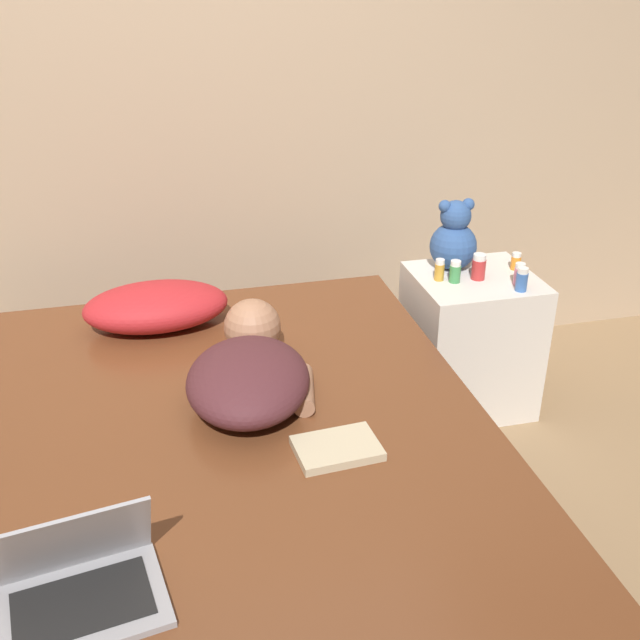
# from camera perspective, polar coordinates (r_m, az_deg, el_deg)

# --- Properties ---
(ground_plane) EXTENTS (12.00, 12.00, 0.00)m
(ground_plane) POSITION_cam_1_polar(r_m,az_deg,el_deg) (2.43, -7.94, -17.82)
(ground_plane) COLOR #937551
(wall_back) EXTENTS (8.00, 0.06, 2.60)m
(wall_back) POSITION_cam_1_polar(r_m,az_deg,el_deg) (2.97, -12.46, 18.62)
(wall_back) COLOR tan
(wall_back) RESTS_ON ground_plane
(bed) EXTENTS (1.62, 1.86, 0.49)m
(bed) POSITION_cam_1_polar(r_m,az_deg,el_deg) (2.26, -8.34, -13.43)
(bed) COLOR #4C331E
(bed) RESTS_ON ground_plane
(nightstand) EXTENTS (0.46, 0.42, 0.56)m
(nightstand) POSITION_cam_1_polar(r_m,az_deg,el_deg) (3.03, 11.30, -1.59)
(nightstand) COLOR silver
(nightstand) RESTS_ON ground_plane
(pillow) EXTENTS (0.50, 0.30, 0.15)m
(pillow) POSITION_cam_1_polar(r_m,az_deg,el_deg) (2.65, -12.38, 1.02)
(pillow) COLOR red
(pillow) RESTS_ON bed
(person_lying) EXTENTS (0.44, 0.65, 0.19)m
(person_lying) POSITION_cam_1_polar(r_m,az_deg,el_deg) (2.21, -5.33, -3.74)
(person_lying) COLOR #4C2328
(person_lying) RESTS_ON bed
(laptop) EXTENTS (0.36, 0.29, 0.23)m
(laptop) POSITION_cam_1_polar(r_m,az_deg,el_deg) (1.67, -17.94, -18.49)
(laptop) COLOR #9E9EA3
(laptop) RESTS_ON bed
(teddy_bear) EXTENTS (0.18, 0.18, 0.28)m
(teddy_bear) POSITION_cam_1_polar(r_m,az_deg,el_deg) (2.93, 10.16, 6.11)
(teddy_bear) COLOR #335693
(teddy_bear) RESTS_ON nightstand
(bottle_pink) EXTENTS (0.04, 0.04, 0.08)m
(bottle_pink) POSITION_cam_1_polar(r_m,az_deg,el_deg) (2.86, 14.95, 3.38)
(bottle_pink) COLOR pink
(bottle_pink) RESTS_ON nightstand
(bottle_orange) EXTENTS (0.04, 0.04, 0.07)m
(bottle_orange) POSITION_cam_1_polar(r_m,az_deg,el_deg) (3.00, 14.70, 4.35)
(bottle_orange) COLOR orange
(bottle_orange) RESTS_ON nightstand
(bottle_amber) EXTENTS (0.04, 0.04, 0.08)m
(bottle_amber) POSITION_cam_1_polar(r_m,az_deg,el_deg) (2.84, 9.09, 3.79)
(bottle_amber) COLOR gold
(bottle_amber) RESTS_ON nightstand
(bottle_blue) EXTENTS (0.04, 0.04, 0.09)m
(bottle_blue) POSITION_cam_1_polar(r_m,az_deg,el_deg) (2.81, 15.13, 2.99)
(bottle_blue) COLOR #3866B2
(bottle_blue) RESTS_ON nightstand
(bottle_green) EXTENTS (0.04, 0.04, 0.08)m
(bottle_green) POSITION_cam_1_polar(r_m,az_deg,el_deg) (2.83, 10.26, 3.65)
(bottle_green) COLOR #3D8E4C
(bottle_green) RESTS_ON nightstand
(bottle_red) EXTENTS (0.05, 0.05, 0.10)m
(bottle_red) POSITION_cam_1_polar(r_m,az_deg,el_deg) (2.87, 12.00, 3.98)
(bottle_red) COLOR #B72D2D
(bottle_red) RESTS_ON nightstand
(book) EXTENTS (0.23, 0.17, 0.02)m
(book) POSITION_cam_1_polar(r_m,az_deg,el_deg) (2.00, 1.31, -9.74)
(book) COLOR #C6B793
(book) RESTS_ON bed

